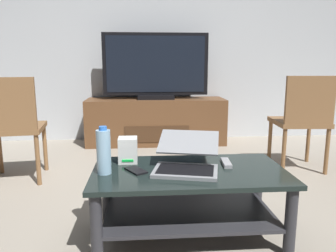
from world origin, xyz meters
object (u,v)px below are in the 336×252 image
media_cabinet (156,121)px  side_chair (13,124)px  water_bottle_near (104,151)px  coffee_table (189,191)px  tv_remote (226,163)px  cell_phone (136,170)px  dining_chair (303,118)px  television (156,67)px  router_box (128,150)px  laptop (187,159)px

media_cabinet → side_chair: (-1.20, -1.25, 0.22)m
side_chair → water_bottle_near: 1.30m
coffee_table → tv_remote: size_ratio=6.64×
cell_phone → tv_remote: tv_remote is taller
dining_chair → tv_remote: (-0.94, -0.99, -0.09)m
television → router_box: television is taller
dining_chair → router_box: 1.76m
coffee_table → media_cabinet: media_cabinet is taller
coffee_table → water_bottle_near: size_ratio=4.16×
media_cabinet → tv_remote: bearing=-81.5°
coffee_table → laptop: laptop is taller
coffee_table → television: size_ratio=0.86×
laptop → tv_remote: (0.24, 0.06, -0.05)m
laptop → router_box: size_ratio=3.14×
laptop → router_box: 0.36m
side_chair → laptop: bearing=-36.5°
coffee_table → router_box: bearing=153.6°
coffee_table → side_chair: size_ratio=1.23×
coffee_table → dining_chair: size_ratio=1.23×
laptop → cell_phone: (-0.28, -0.02, -0.05)m
coffee_table → side_chair: (-1.30, 0.97, 0.22)m
water_bottle_near → coffee_table: bearing=3.2°
tv_remote → side_chair: bearing=154.8°
water_bottle_near → laptop: bearing=5.2°
laptop → tv_remote: 0.25m
television → water_bottle_near: (-0.37, -2.22, -0.40)m
dining_chair → router_box: size_ratio=5.83×
coffee_table → television: (-0.09, 2.19, 0.64)m
laptop → water_bottle_near: size_ratio=1.82×
side_chair → water_bottle_near: size_ratio=3.38×
media_cabinet → television: (0.00, -0.02, 0.64)m
side_chair → router_box: size_ratio=5.85×
laptop → coffee_table: bearing=-50.5°
router_box → tv_remote: (0.57, -0.09, -0.06)m
dining_chair → water_bottle_near: size_ratio=3.37×
router_box → water_bottle_near: bearing=-121.1°
side_chair → laptop: size_ratio=1.86×
side_chair → water_bottle_near: (0.84, -0.99, 0.02)m
media_cabinet → television: 0.64m
water_bottle_near → tv_remote: (0.69, 0.10, -0.11)m
coffee_table → cell_phone: 0.32m
media_cabinet → laptop: laptop is taller
television → side_chair: size_ratio=1.42×
tv_remote → water_bottle_near: bearing=-166.5°
side_chair → laptop: (1.28, -0.95, -0.04)m
water_bottle_near → tv_remote: water_bottle_near is taller
dining_chair → side_chair: side_chair is taller
television → water_bottle_near: television is taller
coffee_table → television: television is taller
coffee_table → cell_phone: bearing=-178.9°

